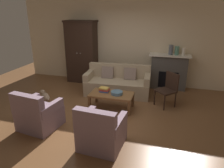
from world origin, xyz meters
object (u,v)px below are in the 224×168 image
Objects in this scene: couch at (118,84)px; armchair_near_left at (38,115)px; dog at (45,97)px; fruit_bowl at (117,93)px; mantel_vase_jade at (177,51)px; armchair_near_right at (101,132)px; coffee_table at (112,96)px; mantel_vase_slate at (171,50)px; armoire at (82,52)px; mantel_vase_cream at (184,52)px; book_stack at (104,90)px; fireplace at (169,71)px; side_chair_wooden at (168,87)px.

armchair_near_left reaches higher than couch.
fruit_bowl is at bearing 8.95° from dog.
armchair_near_right is at bearing -110.03° from mantel_vase_jade.
coffee_table is 2.61m from mantel_vase_jade.
mantel_vase_slate is at bearing 30.58° from couch.
armoire is at bearing -178.83° from mantel_vase_slate.
armchair_near_right is (1.51, -0.26, 0.00)m from armchair_near_left.
couch is 2.23m from mantel_vase_cream.
armoire reaches higher than book_stack.
armchair_near_right is (-1.10, -3.53, -0.25)m from fireplace.
mantel_vase_cream is (1.84, 0.86, 0.91)m from couch.
armchair_near_left is 3.29m from side_chair_wooden.
couch is at bearing 97.66° from armchair_near_right.
fruit_bowl is at bearing -122.18° from fireplace.
dog is (-0.17, -2.16, -0.81)m from armoire.
side_chair_wooden is (1.38, 0.60, 0.15)m from coffee_table.
fireplace reaches higher than coffee_table.
side_chair_wooden is (0.03, -1.33, -0.06)m from fireplace.
mantel_vase_jade is 0.20m from mantel_vase_cream.
couch is at bearing -148.90° from fireplace.
dog is at bearing -171.05° from fruit_bowl.
fireplace is at bearing 51.33° from armchair_near_left.
mantel_vase_slate is 0.18m from mantel_vase_jade.
mantel_vase_cream is at bearing 0.00° from mantel_vase_slate.
fruit_bowl is at bearing -126.09° from mantel_vase_jade.
armchair_near_left and armchair_near_right have the same top height.
book_stack is 1.60m from dog.
fireplace is at bearing 91.31° from side_chair_wooden.
fireplace is at bearing 177.30° from mantel_vase_cream.
mantel_vase_jade is at bearing 1.10° from armoire.
couch is 1.94m from mantel_vase_slate.
book_stack is at bearing 105.81° from armchair_near_right.
armchair_near_right is at bearing -82.34° from couch.
book_stack is (-1.58, -1.85, -0.09)m from fireplace.
armoire is 2.31m from dog.
coffee_table is at bearing -18.91° from book_stack.
fruit_bowl is (0.24, -1.05, 0.14)m from couch.
coffee_table is at bearing -125.06° from fireplace.
mantel_vase_slate reaches higher than fireplace.
fireplace is 1.33m from side_chair_wooden.
mantel_vase_slate is (1.22, 1.92, 0.81)m from fruit_bowl.
mantel_vase_jade is 0.30× the size of armchair_near_left.
dog is (-1.66, -1.35, -0.07)m from couch.
coffee_table is 4.93× the size of mantel_vase_cream.
armoire is 7.89× the size of book_stack.
dog is at bearing -170.25° from coffee_table.
couch is (1.49, -0.80, -0.74)m from armoire.
side_chair_wooden is at bearing 16.00° from dog.
mantel_vase_cream is 3.92m from armchair_near_right.
coffee_table is 2.72m from mantel_vase_cream.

